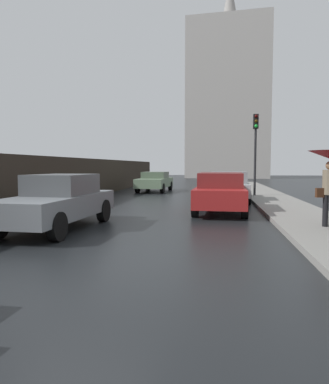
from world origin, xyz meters
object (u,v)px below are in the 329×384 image
(car_grey_mid_road, at_px, (59,201))
(traffic_light, at_px, (256,139))
(car_red_far_lane, at_px, (221,192))
(car_silver_far_ahead, at_px, (229,186))
(car_green_behind_camera, at_px, (155,181))

(car_grey_mid_road, relative_size, traffic_light, 1.07)
(car_red_far_lane, bearing_deg, car_silver_far_ahead, 85.89)
(car_grey_mid_road, xyz_separation_m, car_green_behind_camera, (0.25, 14.18, -0.07))
(car_green_behind_camera, xyz_separation_m, traffic_light, (6.00, -3.96, 2.40))
(car_grey_mid_road, height_order, car_red_far_lane, car_grey_mid_road)
(car_green_behind_camera, xyz_separation_m, car_red_far_lane, (4.13, -10.14, 0.08))
(car_red_far_lane, distance_m, traffic_light, 6.86)
(traffic_light, bearing_deg, car_grey_mid_road, -121.44)
(car_green_behind_camera, bearing_deg, traffic_light, 149.12)
(car_red_far_lane, bearing_deg, car_grey_mid_road, -135.23)
(car_grey_mid_road, xyz_separation_m, traffic_light, (6.24, 10.22, 2.33))
(car_green_behind_camera, height_order, traffic_light, traffic_light)
(car_grey_mid_road, relative_size, car_red_far_lane, 1.04)
(car_grey_mid_road, xyz_separation_m, car_silver_far_ahead, (4.82, 8.07, -0.01))
(car_silver_far_ahead, distance_m, traffic_light, 3.48)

